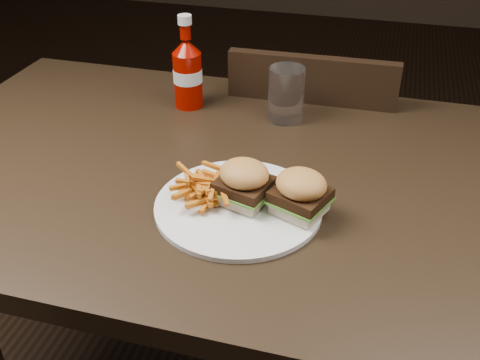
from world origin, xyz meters
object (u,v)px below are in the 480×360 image
(dining_table, at_px, (207,172))
(ketchup_bottle, at_px, (188,81))
(chair_far, at_px, (312,178))
(tumbler, at_px, (286,95))
(plate, at_px, (238,206))

(dining_table, xyz_separation_m, ketchup_bottle, (-0.12, 0.23, 0.08))
(chair_far, height_order, tumbler, tumbler)
(chair_far, height_order, plate, plate)
(dining_table, relative_size, chair_far, 3.01)
(dining_table, xyz_separation_m, chair_far, (0.14, 0.50, -0.30))
(dining_table, height_order, tumbler, tumbler)
(plate, bearing_deg, ketchup_bottle, 121.29)
(ketchup_bottle, bearing_deg, chair_far, 46.87)
(chair_far, bearing_deg, tumbler, 81.58)
(plate, bearing_deg, tumbler, 88.66)
(ketchup_bottle, distance_m, tumbler, 0.22)
(plate, height_order, tumbler, tumbler)
(plate, bearing_deg, dining_table, 128.35)
(tumbler, bearing_deg, chair_far, 82.99)
(plate, xyz_separation_m, tumbler, (0.01, 0.34, 0.05))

